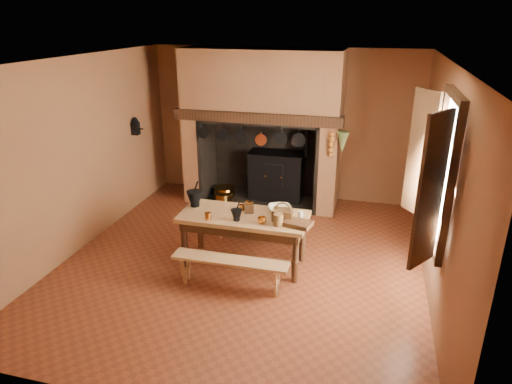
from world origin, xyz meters
TOP-DOWN VIEW (x-y plane):
  - floor at (0.00, 0.00)m, footprint 5.50×5.50m
  - ceiling at (0.00, 0.00)m, footprint 5.50×5.50m
  - back_wall at (0.00, 2.75)m, footprint 5.00×0.02m
  - wall_left at (-2.50, 0.00)m, footprint 0.02×5.50m
  - wall_right at (2.50, 0.00)m, footprint 0.02×5.50m
  - wall_front at (0.00, -2.75)m, footprint 5.00×0.02m
  - chimney_breast at (-0.30, 2.31)m, footprint 2.95×0.96m
  - iron_range at (-0.04, 2.45)m, footprint 1.12×0.55m
  - hearth_pans at (-1.05, 2.22)m, footprint 0.51×0.62m
  - hanging_pans at (-0.34, 1.81)m, footprint 1.92×0.29m
  - onion_string at (1.00, 1.79)m, footprint 0.12×0.10m
  - herb_bunch at (1.18, 1.79)m, footprint 0.20×0.20m
  - window at (2.35, -0.40)m, footprint 0.39×1.75m
  - wall_coffee_mill at (-2.42, 1.55)m, footprint 0.23×0.16m
  - work_table at (0.03, -0.07)m, footprint 1.76×0.78m
  - bench_front at (0.03, -0.72)m, footprint 1.51×0.26m
  - bench_back at (0.03, 0.62)m, footprint 1.44×0.25m
  - mortar_large at (-0.73, 0.05)m, footprint 0.23×0.23m
  - mortar_small at (-0.01, -0.27)m, footprint 0.15×0.15m
  - coffee_grinder at (0.08, 0.04)m, footprint 0.19×0.16m
  - brass_mug_a at (-0.39, -0.34)m, footprint 0.11×0.11m
  - brass_mug_b at (-0.03, 0.07)m, footprint 0.08×0.08m
  - mixing_bowl at (0.49, 0.16)m, footprint 0.41×0.41m
  - stoneware_crock at (0.56, -0.28)m, footprint 0.17×0.17m
  - glass_jar at (0.81, -0.04)m, footprint 0.08×0.08m
  - wicker_basket at (0.58, -0.10)m, footprint 0.27×0.20m
  - wooden_tray at (0.81, -0.22)m, footprint 0.40×0.32m
  - brass_cup at (0.34, -0.28)m, footprint 0.13×0.13m

SIDE VIEW (x-z plane):
  - floor at x=0.00m, z-range 0.00..0.00m
  - hearth_pans at x=-1.05m, z-range -0.01..0.19m
  - bench_back at x=0.03m, z-range 0.10..0.50m
  - bench_front at x=0.03m, z-range 0.11..0.53m
  - iron_range at x=-0.04m, z-range -0.32..1.28m
  - work_table at x=0.03m, z-range 0.26..1.02m
  - wooden_tray at x=0.81m, z-range 0.76..0.82m
  - mixing_bowl at x=0.49m, z-range 0.76..0.84m
  - brass_mug_b at x=-0.03m, z-range 0.76..0.85m
  - brass_cup at x=0.34m, z-range 0.76..0.85m
  - brass_mug_a at x=-0.39m, z-range 0.76..0.86m
  - glass_jar at x=0.81m, z-range 0.76..0.89m
  - coffee_grinder at x=0.08m, z-range 0.74..0.94m
  - stoneware_crock at x=0.56m, z-range 0.76..0.92m
  - wicker_basket at x=0.58m, z-range 0.72..0.97m
  - mortar_small at x=-0.01m, z-range 0.72..0.98m
  - mortar_large at x=-0.73m, z-range 0.70..1.08m
  - onion_string at x=1.00m, z-range 1.10..1.56m
  - hanging_pans at x=-0.34m, z-range 1.23..1.50m
  - herb_bunch at x=1.18m, z-range 1.21..1.56m
  - back_wall at x=0.00m, z-range 0.00..2.80m
  - wall_left at x=-2.50m, z-range 0.00..2.80m
  - wall_right at x=2.50m, z-range 0.00..2.80m
  - wall_front at x=0.00m, z-range 0.00..2.80m
  - wall_coffee_mill at x=-2.42m, z-range 1.36..1.67m
  - window at x=2.35m, z-range 0.82..2.58m
  - chimney_breast at x=-0.30m, z-range 0.41..3.21m
  - ceiling at x=0.00m, z-range 2.80..2.80m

